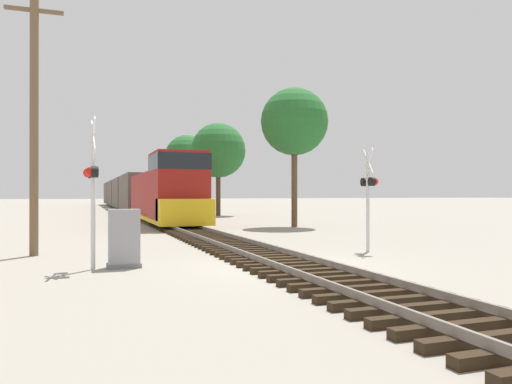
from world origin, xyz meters
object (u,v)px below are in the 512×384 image
object	(u,v)px
crossing_signal_far	(369,188)
relay_cabinet	(124,239)
freight_train	(128,194)
tree_far_right	(294,122)
tree_mid_background	(218,151)
tree_deep_background	(187,158)
utility_pole	(34,120)
crossing_signal_near	(92,180)

from	to	relation	value
crossing_signal_far	relay_cabinet	size ratio (longest dim) A/B	2.25
freight_train	tree_far_right	xyz separation A→B (m)	(6.98, -34.35, 4.38)
tree_mid_background	tree_far_right	bearing A→B (deg)	-88.81
freight_train	tree_deep_background	distance (m)	9.91
relay_cabinet	utility_pole	world-z (taller)	utility_pole
freight_train	crossing_signal_far	size ratio (longest dim) A/B	20.32
crossing_signal_far	utility_pole	bearing A→B (deg)	86.58
relay_cabinet	tree_mid_background	bearing A→B (deg)	70.52
freight_train	utility_pole	bearing A→B (deg)	-98.66
tree_mid_background	tree_deep_background	xyz separation A→B (m)	(1.31, 21.04, 0.83)
freight_train	utility_pole	xyz separation A→B (m)	(-6.80, -44.65, 2.41)
freight_train	tree_far_right	bearing A→B (deg)	-78.51
tree_far_right	tree_mid_background	size ratio (longest dim) A/B	0.99
tree_far_right	tree_mid_background	xyz separation A→B (m)	(-0.35, 16.74, -0.38)
freight_train	utility_pole	size ratio (longest dim) A/B	8.49
freight_train	crossing_signal_far	xyz separation A→B (m)	(4.11, -47.32, 0.17)
crossing_signal_far	relay_cabinet	world-z (taller)	crossing_signal_far
freight_train	crossing_signal_far	world-z (taller)	freight_train
crossing_signal_far	tree_far_right	size ratio (longest dim) A/B	0.42
relay_cabinet	utility_pole	bearing A→B (deg)	125.10
freight_train	relay_cabinet	bearing A→B (deg)	-95.00
tree_far_right	crossing_signal_far	bearing A→B (deg)	-102.49
freight_train	tree_mid_background	world-z (taller)	tree_mid_background
crossing_signal_near	tree_mid_background	xyz separation A→B (m)	(11.70, 30.78, 3.65)
utility_pole	tree_far_right	xyz separation A→B (m)	(13.78, 10.30, 1.96)
relay_cabinet	crossing_signal_near	bearing A→B (deg)	-174.58
crossing_signal_near	tree_deep_background	distance (m)	53.61
relay_cabinet	tree_deep_background	bearing A→B (deg)	76.76
relay_cabinet	tree_far_right	size ratio (longest dim) A/B	0.19
freight_train	crossing_signal_near	bearing A→B (deg)	-95.97
freight_train	tree_far_right	world-z (taller)	tree_far_right
crossing_signal_far	tree_mid_background	world-z (taller)	tree_mid_background
utility_pole	tree_far_right	distance (m)	17.31
freight_train	tree_deep_background	world-z (taller)	tree_deep_background
crossing_signal_far	tree_deep_background	world-z (taller)	tree_deep_background
freight_train	tree_mid_background	xyz separation A→B (m)	(6.63, -17.61, 4.00)
tree_deep_background	tree_mid_background	bearing A→B (deg)	-93.57
utility_pole	tree_far_right	bearing A→B (deg)	36.77
utility_pole	crossing_signal_near	bearing A→B (deg)	-65.09
tree_far_right	tree_mid_background	distance (m)	16.75
tree_deep_background	relay_cabinet	bearing A→B (deg)	-103.24
freight_train	tree_mid_background	distance (m)	19.24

